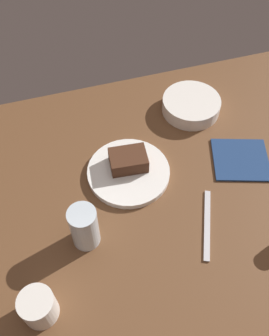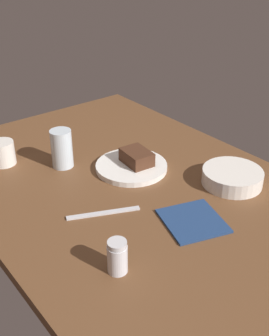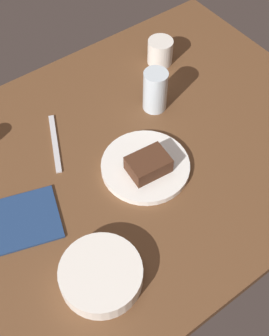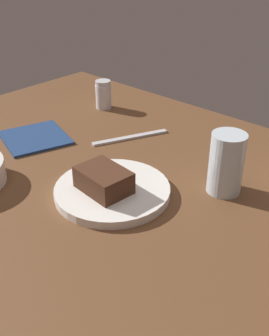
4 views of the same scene
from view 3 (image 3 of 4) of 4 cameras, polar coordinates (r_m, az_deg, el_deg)
name	(u,v)px [view 3 (image 3 of 4)]	position (r cm, az deg, el deg)	size (l,w,h in cm)	color
dining_table	(122,163)	(110.62, -1.69, 0.61)	(120.00, 84.00, 3.00)	brown
dessert_plate	(145,166)	(107.19, 1.42, 0.24)	(21.73, 21.73, 1.64)	white
chocolate_cake_slice	(148,164)	(103.90, 1.81, 0.47)	(9.62, 7.02, 4.18)	#472819
water_glass	(155,91)	(117.30, 2.70, 10.01)	(6.48, 6.48, 11.85)	silver
side_bowl	(101,275)	(92.14, -4.37, -13.67)	(17.19, 17.19, 4.34)	white
coffee_cup	(160,52)	(132.74, 3.35, 14.86)	(7.36, 7.36, 7.44)	silver
butter_knife	(55,143)	(114.26, -10.29, 3.23)	(19.00, 1.40, 0.50)	silver
folded_napkin	(26,219)	(102.66, -13.92, -6.49)	(14.87, 14.21, 0.60)	navy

